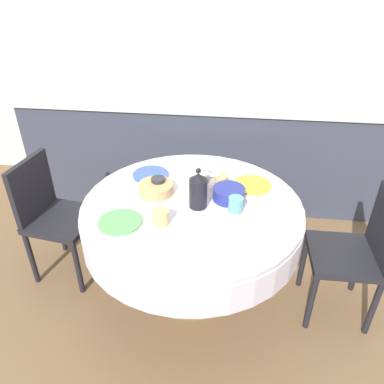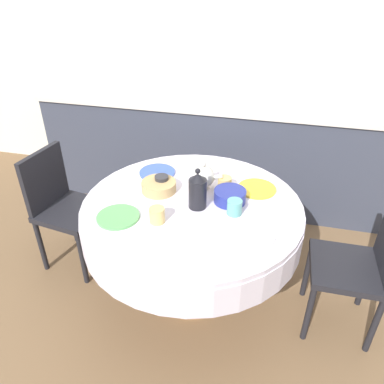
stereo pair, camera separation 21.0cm
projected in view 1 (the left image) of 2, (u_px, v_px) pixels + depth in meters
ground_plane at (192, 294)px, 2.54m from camera, size 12.00×12.00×0.00m
wall_back at (215, 45)px, 3.22m from camera, size 7.00×0.05×2.60m
kitchen_counter at (209, 149)px, 3.38m from camera, size 3.24×0.64×0.94m
dining_table at (192, 221)px, 2.22m from camera, size 1.28×1.28×0.74m
chair_left at (358, 249)px, 2.18m from camera, size 0.40×0.40×0.87m
chair_right at (52, 212)px, 2.50m from camera, size 0.46×0.46×0.87m
plate_near_left at (120, 222)px, 1.99m from camera, size 0.23×0.23×0.01m
cup_near_left at (161, 217)px, 1.96m from camera, size 0.08×0.08×0.09m
plate_near_right at (257, 230)px, 1.93m from camera, size 0.23×0.23×0.01m
cup_near_right at (236, 204)px, 2.07m from camera, size 0.08×0.08×0.09m
plate_far_left at (151, 175)px, 2.42m from camera, size 0.23×0.23×0.01m
cup_far_left at (158, 184)px, 2.25m from camera, size 0.08×0.08×0.09m
plate_far_right at (252, 185)px, 2.32m from camera, size 0.23×0.23×0.01m
cup_far_right at (221, 182)px, 2.28m from camera, size 0.08×0.08×0.09m
coffee_carafe at (198, 190)px, 2.07m from camera, size 0.10×0.10×0.25m
teapot at (200, 176)px, 2.26m from camera, size 0.19×0.14×0.18m
bread_basket at (156, 188)px, 2.23m from camera, size 0.21×0.21×0.06m
fruit_bowl at (229, 194)px, 2.17m from camera, size 0.19×0.19×0.07m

